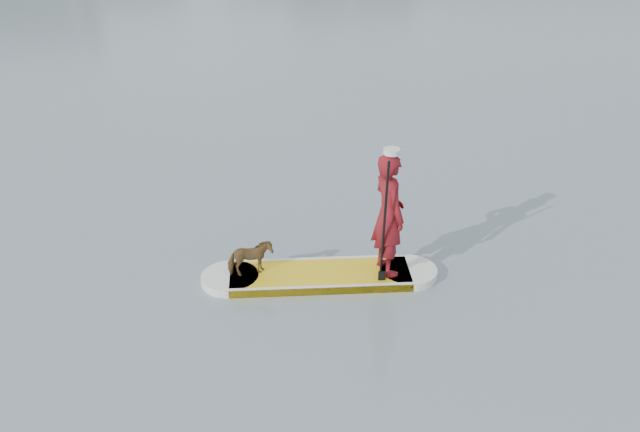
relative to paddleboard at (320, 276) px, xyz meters
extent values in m
plane|color=slate|center=(-3.02, -1.45, -0.06)|extent=(140.00, 140.00, 0.00)
cube|color=yellow|center=(0.00, 0.00, 0.00)|extent=(2.60, 1.20, 0.12)
cylinder|color=silver|center=(-1.23, 0.20, 0.00)|extent=(0.80, 0.80, 0.12)
cylinder|color=silver|center=(1.23, -0.20, 0.00)|extent=(0.80, 0.80, 0.12)
cube|color=silver|center=(0.06, 0.36, 0.00)|extent=(2.48, 0.47, 0.12)
cube|color=silver|center=(-0.06, -0.36, 0.00)|extent=(2.48, 0.47, 0.12)
imported|color=maroon|center=(0.91, -0.15, 0.94)|extent=(0.51, 0.69, 1.75)
cylinder|color=silver|center=(0.91, -0.15, 1.85)|extent=(0.22, 0.22, 0.07)
imported|color=#53381C|center=(-0.95, 0.16, 0.32)|extent=(0.63, 0.33, 0.51)
cylinder|color=black|center=(0.77, -0.40, 0.94)|extent=(0.08, 0.30, 1.89)
cube|color=black|center=(0.77, -0.40, 0.04)|extent=(0.10, 0.04, 0.32)
camera|label=1|loc=(-1.91, -8.19, 5.36)|focal=40.00mm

